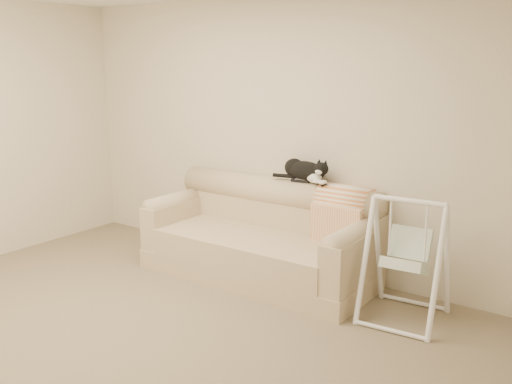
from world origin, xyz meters
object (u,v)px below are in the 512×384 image
remote_a (301,181)px  tuxedo_cat (305,170)px  baby_swing (406,259)px  sofa (262,239)px  remote_b (320,184)px

remote_a → tuxedo_cat: 0.11m
baby_swing → sofa: bearing=175.3°
sofa → remote_a: remote_a is taller
remote_b → baby_swing: 1.11m
baby_swing → remote_a: bearing=163.2°
tuxedo_cat → baby_swing: 1.31m
remote_b → tuxedo_cat: tuxedo_cat is taller
sofa → tuxedo_cat: 0.77m
tuxedo_cat → remote_b: bearing=-6.9°
sofa → baby_swing: baby_swing is taller
remote_a → tuxedo_cat: size_ratio=0.31×
remote_b → baby_swing: (0.97, -0.35, -0.42)m
tuxedo_cat → baby_swing: (1.14, -0.37, -0.52)m
baby_swing → tuxedo_cat: bearing=161.9°
remote_b → tuxedo_cat: 0.20m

